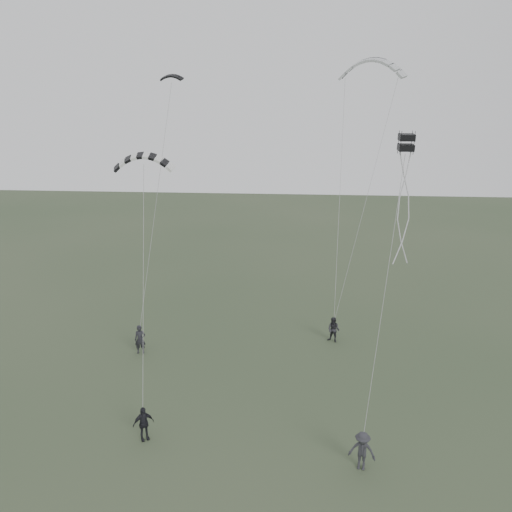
# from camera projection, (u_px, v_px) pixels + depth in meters

# --- Properties ---
(ground) EXTENTS (140.00, 140.00, 0.00)m
(ground) POSITION_uv_depth(u_px,v_px,m) (227.00, 414.00, 25.26)
(ground) COLOR #32432B
(ground) RESTS_ON ground
(flyer_left) EXTENTS (0.75, 0.56, 1.86)m
(flyer_left) POSITION_uv_depth(u_px,v_px,m) (140.00, 339.00, 31.33)
(flyer_left) COLOR black
(flyer_left) RESTS_ON ground
(flyer_right) EXTENTS (1.03, 0.95, 1.71)m
(flyer_right) POSITION_uv_depth(u_px,v_px,m) (334.00, 330.00, 32.91)
(flyer_right) COLOR #25252A
(flyer_right) RESTS_ON ground
(flyer_center) EXTENTS (1.05, 0.89, 1.68)m
(flyer_center) POSITION_uv_depth(u_px,v_px,m) (143.00, 424.00, 23.05)
(flyer_center) COLOR black
(flyer_center) RESTS_ON ground
(flyer_far) EXTENTS (1.26, 0.90, 1.77)m
(flyer_far) POSITION_uv_depth(u_px,v_px,m) (362.00, 451.00, 21.13)
(flyer_far) COLOR #29292E
(flyer_far) RESTS_ON ground
(kite_dark_small) EXTENTS (1.53, 0.76, 0.62)m
(kite_dark_small) POSITION_uv_depth(u_px,v_px,m) (171.00, 76.00, 31.76)
(kite_dark_small) COLOR black
(kite_dark_small) RESTS_ON flyer_left
(kite_pale_large) EXTENTS (4.78, 2.93, 2.02)m
(kite_pale_large) POSITION_uv_depth(u_px,v_px,m) (372.00, 60.00, 33.76)
(kite_pale_large) COLOR #B0B2B5
(kite_pale_large) RESTS_ON flyer_right
(kite_striped) EXTENTS (3.42, 1.57, 1.44)m
(kite_striped) POSITION_uv_depth(u_px,v_px,m) (143.00, 155.00, 27.48)
(kite_striped) COLOR black
(kite_striped) RESTS_ON flyer_center
(kite_box) EXTENTS (0.66, 0.72, 0.77)m
(kite_box) POSITION_uv_depth(u_px,v_px,m) (406.00, 142.00, 21.95)
(kite_box) COLOR black
(kite_box) RESTS_ON flyer_far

